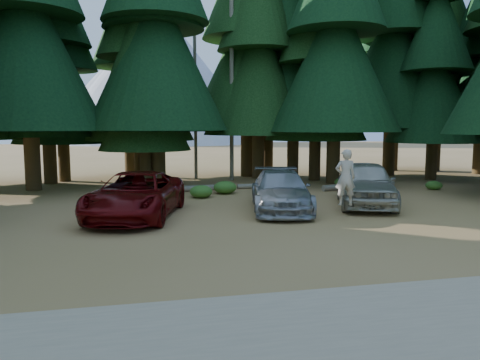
{
  "coord_description": "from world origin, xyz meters",
  "views": [
    {
      "loc": [
        -4.87,
        -13.29,
        3.27
      ],
      "look_at": [
        -1.05,
        3.85,
        1.25
      ],
      "focal_mm": 35.0,
      "sensor_mm": 36.0,
      "label": 1
    }
  ],
  "objects_px": {
    "red_pickup": "(136,195)",
    "log_mid": "(265,186)",
    "log_left": "(185,189)",
    "log_right": "(360,186)",
    "silver_minivan_right": "(366,183)",
    "silver_minivan_center": "(281,191)",
    "frisbee_player": "(345,177)"
  },
  "relations": [
    {
      "from": "frisbee_player",
      "to": "log_mid",
      "type": "xyz_separation_m",
      "value": [
        -0.48,
        8.67,
        -1.36
      ]
    },
    {
      "from": "silver_minivan_right",
      "to": "frisbee_player",
      "type": "relative_size",
      "value": 2.73
    },
    {
      "from": "silver_minivan_center",
      "to": "log_right",
      "type": "xyz_separation_m",
      "value": [
        6.04,
        5.3,
        -0.62
      ]
    },
    {
      "from": "silver_minivan_right",
      "to": "log_right",
      "type": "distance_m",
      "value": 5.47
    },
    {
      "from": "red_pickup",
      "to": "log_mid",
      "type": "distance_m",
      "value": 9.58
    },
    {
      "from": "log_mid",
      "to": "log_left",
      "type": "bearing_deg",
      "value": -174.92
    },
    {
      "from": "log_left",
      "to": "log_right",
      "type": "bearing_deg",
      "value": -10.8
    },
    {
      "from": "log_mid",
      "to": "log_right",
      "type": "height_order",
      "value": "log_right"
    },
    {
      "from": "frisbee_player",
      "to": "silver_minivan_right",
      "type": "bearing_deg",
      "value": -118.92
    },
    {
      "from": "red_pickup",
      "to": "log_mid",
      "type": "xyz_separation_m",
      "value": [
        6.73,
        6.78,
        -0.69
      ]
    },
    {
      "from": "log_mid",
      "to": "silver_minivan_center",
      "type": "bearing_deg",
      "value": -101.12
    },
    {
      "from": "silver_minivan_right",
      "to": "log_right",
      "type": "relative_size",
      "value": 1.12
    },
    {
      "from": "red_pickup",
      "to": "silver_minivan_center",
      "type": "xyz_separation_m",
      "value": [
        5.52,
        0.25,
        -0.04
      ]
    },
    {
      "from": "silver_minivan_center",
      "to": "silver_minivan_right",
      "type": "bearing_deg",
      "value": 17.88
    },
    {
      "from": "red_pickup",
      "to": "log_right",
      "type": "bearing_deg",
      "value": 40.75
    },
    {
      "from": "silver_minivan_right",
      "to": "silver_minivan_center",
      "type": "bearing_deg",
      "value": -153.01
    },
    {
      "from": "silver_minivan_right",
      "to": "log_right",
      "type": "height_order",
      "value": "silver_minivan_right"
    },
    {
      "from": "red_pickup",
      "to": "log_left",
      "type": "relative_size",
      "value": 1.39
    },
    {
      "from": "silver_minivan_center",
      "to": "log_mid",
      "type": "relative_size",
      "value": 1.74
    },
    {
      "from": "frisbee_player",
      "to": "log_left",
      "type": "bearing_deg",
      "value": -48.9
    },
    {
      "from": "log_left",
      "to": "red_pickup",
      "type": "bearing_deg",
      "value": -116.71
    },
    {
      "from": "silver_minivan_center",
      "to": "log_left",
      "type": "relative_size",
      "value": 1.26
    },
    {
      "from": "silver_minivan_right",
      "to": "log_left",
      "type": "xyz_separation_m",
      "value": [
        -6.88,
        5.73,
        -0.77
      ]
    },
    {
      "from": "silver_minivan_right",
      "to": "log_mid",
      "type": "bearing_deg",
      "value": 134.14
    },
    {
      "from": "log_mid",
      "to": "frisbee_player",
      "type": "bearing_deg",
      "value": -87.38
    },
    {
      "from": "log_left",
      "to": "log_mid",
      "type": "relative_size",
      "value": 1.38
    },
    {
      "from": "log_left",
      "to": "log_right",
      "type": "height_order",
      "value": "log_right"
    },
    {
      "from": "frisbee_player",
      "to": "log_right",
      "type": "relative_size",
      "value": 0.41
    },
    {
      "from": "silver_minivan_right",
      "to": "log_right",
      "type": "xyz_separation_m",
      "value": [
        2.25,
        4.93,
        -0.77
      ]
    },
    {
      "from": "red_pickup",
      "to": "silver_minivan_right",
      "type": "distance_m",
      "value": 9.34
    },
    {
      "from": "silver_minivan_right",
      "to": "frisbee_player",
      "type": "bearing_deg",
      "value": -108.51
    },
    {
      "from": "silver_minivan_right",
      "to": "log_mid",
      "type": "height_order",
      "value": "silver_minivan_right"
    }
  ]
}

